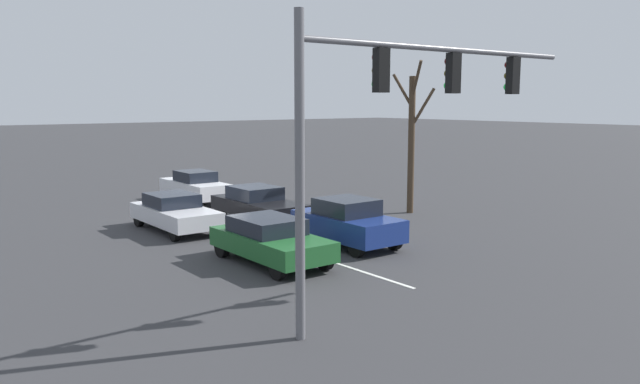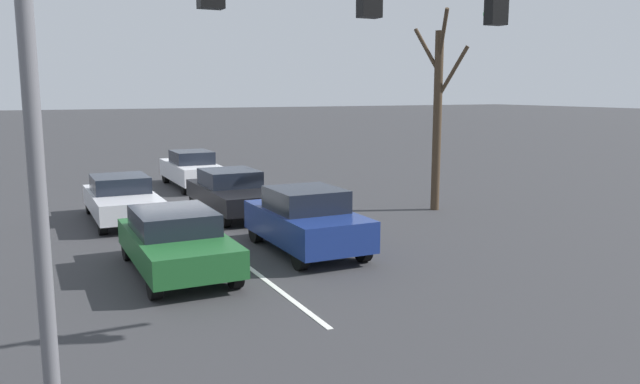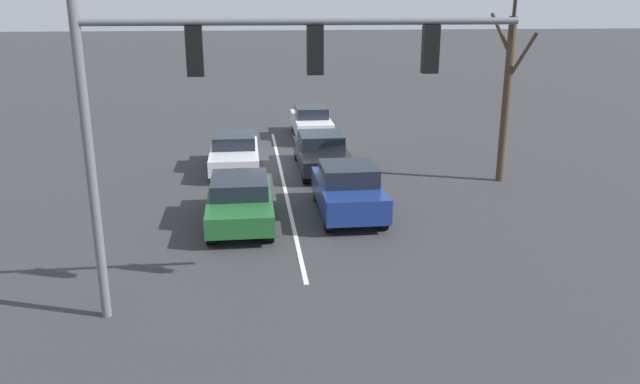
{
  "view_description": "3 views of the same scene",
  "coord_description": "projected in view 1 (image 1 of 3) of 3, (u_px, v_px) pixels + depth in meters",
  "views": [
    {
      "loc": [
        11.55,
        22.54,
        4.85
      ],
      "look_at": [
        -0.55,
        6.71,
        1.96
      ],
      "focal_mm": 35.0,
      "sensor_mm": 36.0,
      "label": 1
    },
    {
      "loc": [
        4.55,
        20.51,
        4.02
      ],
      "look_at": [
        -1.29,
        8.43,
        1.83
      ],
      "focal_mm": 35.0,
      "sensor_mm": 36.0,
      "label": 2
    },
    {
      "loc": [
        1.28,
        24.94,
        6.46
      ],
      "look_at": [
        -0.68,
        8.55,
        1.38
      ],
      "focal_mm": 35.0,
      "sensor_mm": 36.0,
      "label": 3
    }
  ],
  "objects": [
    {
      "name": "car_navy_leftlane_front",
      "position": [
        347.0,
        222.0,
        21.15
      ],
      "size": [
        1.89,
        4.02,
        1.61
      ],
      "color": "navy",
      "rests_on": "ground_plane"
    },
    {
      "name": "bare_tree_near",
      "position": [
        412.0,
        138.0,
        27.02
      ],
      "size": [
        1.29,
        1.55,
        6.57
      ],
      "color": "#423323",
      "rests_on": "ground_plane"
    },
    {
      "name": "car_silver_midlane_second",
      "position": [
        175.0,
        212.0,
        23.62
      ],
      "size": [
        1.85,
        4.45,
        1.39
      ],
      "color": "silver",
      "rests_on": "ground_plane"
    },
    {
      "name": "car_darkgreen_midlane_front",
      "position": [
        270.0,
        239.0,
        18.83
      ],
      "size": [
        1.89,
        4.31,
        1.39
      ],
      "color": "#1E5928",
      "rests_on": "ground_plane"
    },
    {
      "name": "traffic_signal_gantry",
      "position": [
        400.0,
        103.0,
        13.86
      ],
      "size": [
        8.69,
        0.37,
        6.64
      ],
      "color": "slate",
      "rests_on": "ground_plane"
    },
    {
      "name": "car_black_leftlane_second",
      "position": [
        258.0,
        204.0,
        25.31
      ],
      "size": [
        1.91,
        4.71,
        1.43
      ],
      "color": "black",
      "rests_on": "ground_plane"
    },
    {
      "name": "ground_plane",
      "position": [
        209.0,
        222.0,
        25.36
      ],
      "size": [
        240.0,
        240.0,
        0.0
      ],
      "primitive_type": "plane",
      "color": "#333335"
    },
    {
      "name": "lane_stripe_left_divider",
      "position": [
        244.0,
        233.0,
        23.19
      ],
      "size": [
        0.12,
        17.51,
        0.01
      ],
      "primitive_type": "cube",
      "color": "silver",
      "rests_on": "ground_plane"
    },
    {
      "name": "car_white_leftlane_third",
      "position": [
        195.0,
        186.0,
        30.34
      ],
      "size": [
        1.7,
        4.55,
        1.53
      ],
      "color": "silver",
      "rests_on": "ground_plane"
    }
  ]
}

